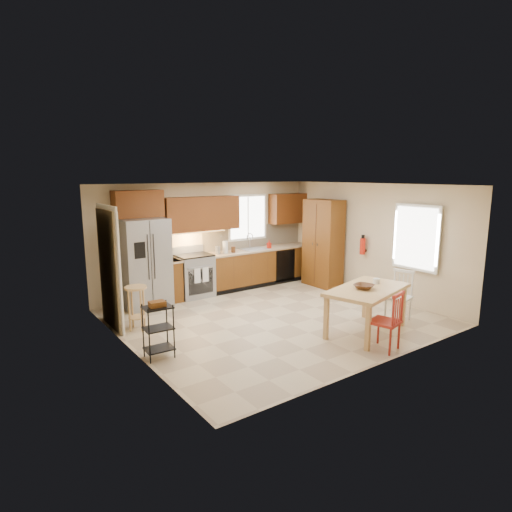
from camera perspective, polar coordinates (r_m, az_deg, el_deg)
The scene contains 33 objects.
floor at distance 8.25m, azimuth 2.40°, elevation -8.19°, with size 5.50×5.50×0.00m, color tan.
ceiling at distance 7.80m, azimuth 2.55°, elevation 9.43°, with size 5.50×5.00×0.02m, color silver.
wall_back at distance 9.99m, azimuth -6.41°, elevation 2.50°, with size 5.50×0.02×2.50m, color #CCB793.
wall_front at distance 6.21m, azimuth 16.88°, elevation -3.08°, with size 5.50×0.02×2.50m, color #CCB793.
wall_left at distance 6.63m, azimuth -16.59°, elevation -2.18°, with size 0.02×5.00×2.50m, color #CCB793.
wall_right at distance 9.85m, azimuth 15.18°, elevation 2.07°, with size 0.02×5.00×2.50m, color #CCB793.
refrigerator at distance 9.01m, azimuth -14.65°, elevation -0.91°, with size 0.92×0.75×1.82m, color gray.
range_stove at distance 9.61m, azimuth -8.25°, elevation -2.67°, with size 0.76×0.63×0.92m, color gray.
base_cabinet_narrow at distance 9.40m, azimuth -11.27°, elevation -3.15°, with size 0.30×0.60×0.90m, color brown.
base_cabinet_run at distance 10.57m, azimuth 0.59°, elevation -1.37°, with size 2.92×0.60×0.90m, color brown.
dishwasher at distance 10.69m, azimuth 3.93°, elevation -1.26°, with size 0.60×0.02×0.78m, color black.
backsplash at distance 10.67m, azimuth -0.31°, elevation 2.70°, with size 2.92×0.03×0.55m, color beige.
upper_over_fridge at distance 9.03m, azimuth -15.48°, elevation 6.72°, with size 1.00×0.35×0.55m, color #632C10.
upper_left_block at distance 9.65m, azimuth -7.27°, elevation 5.63°, with size 1.80×0.35×0.75m, color #632C10.
upper_right_block at distance 11.06m, azimuth 4.26°, elevation 6.35°, with size 1.00×0.35×0.75m, color #632C10.
window_back at distance 10.50m, azimuth -1.15°, elevation 5.18°, with size 1.12×0.04×1.12m, color white.
sink at distance 10.38m, azimuth -0.25°, elevation 0.71°, with size 0.62×0.46×0.16m, color gray.
undercab_glow at distance 9.54m, azimuth -8.73°, elevation 3.14°, with size 1.60×0.30×0.01m, color #FFBF66.
soap_bottle at distance 10.50m, azimuth 1.75°, elevation 1.57°, with size 0.09×0.09×0.19m, color red.
paper_towel at distance 9.85m, azimuth -4.12°, elevation 1.19°, with size 0.12×0.12×0.28m, color silver.
canister_steel at distance 9.76m, azimuth -5.12°, elevation 0.78°, with size 0.11×0.11×0.18m, color gray.
canister_wood at distance 9.94m, azimuth -3.04°, elevation 0.88°, with size 0.10×0.10×0.14m, color #4D2A14.
pantry at distance 10.44m, azimuth 8.92°, elevation 1.69°, with size 0.50×0.95×2.10m, color brown.
fire_extinguisher at distance 9.88m, azimuth 14.02°, elevation 1.26°, with size 0.12×0.12×0.36m, color red.
window_right at distance 9.09m, azimuth 20.57°, elevation 2.31°, with size 0.04×1.02×1.32m, color white.
doorway at distance 7.91m, azimuth -19.08°, elevation -1.74°, with size 0.04×0.95×2.10m, color #8C7A59.
dining_table at distance 7.63m, azimuth 14.52°, elevation -7.07°, with size 1.59×0.90×0.78m, color tan, non-canonical shape.
chair_red at distance 6.97m, azimuth 16.80°, elevation -8.26°, with size 0.44×0.44×0.94m, color maroon, non-canonical shape.
chair_white at distance 8.37m, azimuth 18.48°, elevation -5.14°, with size 0.44×0.44×0.94m, color silver, non-canonical shape.
table_bowl at distance 7.45m, azimuth 14.17°, elevation -4.31°, with size 0.32×0.32×0.08m, color #4D2A14.
table_jar at distance 7.84m, azimuth 15.75°, elevation -3.41°, with size 0.12×0.12×0.14m, color silver.
bar_stool at distance 7.82m, azimuth -15.62°, elevation -6.68°, with size 0.38×0.38×0.78m, color tan, non-canonical shape.
utility_cart at distance 6.58m, azimuth -12.88°, elevation -9.73°, with size 0.41×0.32×0.82m, color black, non-canonical shape.
Camera 1 is at (-4.82, -6.13, 2.70)m, focal length 30.00 mm.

